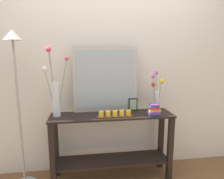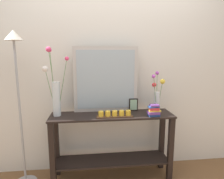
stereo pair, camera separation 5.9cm
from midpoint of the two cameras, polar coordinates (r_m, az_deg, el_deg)
ground_plane at (r=2.56m, az=0.72°, el=-24.24°), size 7.00×6.00×0.02m
wall_back at (r=2.41m, az=-0.10°, el=8.07°), size 6.40×0.08×2.70m
console_table at (r=2.32m, az=0.75°, el=-14.33°), size 1.37×0.35×0.77m
mirror_leaning at (r=2.27m, az=-1.05°, el=2.90°), size 0.74×0.03×0.75m
tall_vase_left at (r=2.19m, az=-15.39°, el=-0.83°), size 0.28×0.15×0.74m
vase_right at (r=2.36m, az=13.68°, el=-1.49°), size 0.20×0.18×0.47m
candle_tray at (r=2.13m, az=1.59°, el=-7.19°), size 0.39×0.09×0.07m
picture_frame_small at (r=2.36m, az=6.96°, el=-4.39°), size 0.11×0.01×0.15m
book_stack at (r=2.20m, az=12.82°, el=-6.06°), size 0.14×0.10×0.13m
floor_lamp at (r=2.23m, az=-25.07°, el=1.37°), size 0.24×0.24×1.68m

